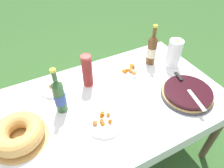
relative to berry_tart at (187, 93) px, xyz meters
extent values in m
plane|color=#335B28|center=(-0.53, 0.20, -0.73)|extent=(16.00, 16.00, 0.00)
cube|color=brown|center=(-0.53, 0.20, -0.05)|extent=(1.65, 0.92, 0.03)
cylinder|color=brown|center=(0.23, -0.20, -0.40)|extent=(0.06, 0.06, 0.66)
cylinder|color=brown|center=(0.23, 0.60, -0.40)|extent=(0.06, 0.06, 0.66)
cube|color=white|center=(-0.53, 0.20, -0.03)|extent=(1.66, 0.93, 0.00)
cube|color=white|center=(-0.53, -0.26, -0.08)|extent=(1.66, 0.01, 0.10)
cube|color=white|center=(-0.53, 0.67, -0.08)|extent=(1.66, 0.01, 0.10)
cube|color=white|center=(0.29, 0.20, -0.08)|extent=(0.00, 0.93, 0.10)
cylinder|color=#38383D|center=(0.00, 0.00, -0.02)|extent=(0.35, 0.35, 0.02)
cylinder|color=tan|center=(0.00, 0.00, 0.00)|extent=(0.34, 0.34, 0.01)
cylinder|color=black|center=(0.00, 0.00, 0.02)|extent=(0.32, 0.32, 0.03)
cube|color=silver|center=(-0.02, -0.09, 0.03)|extent=(0.07, 0.19, 0.00)
cube|color=black|center=(0.03, 0.14, 0.04)|extent=(0.04, 0.09, 0.01)
cylinder|color=tan|center=(-1.07, 0.18, -0.02)|extent=(0.32, 0.32, 0.01)
torus|color=tan|center=(-1.07, 0.18, 0.03)|extent=(0.29, 0.29, 0.10)
cylinder|color=#E04C47|center=(-0.55, 0.43, 0.02)|extent=(0.07, 0.07, 0.09)
cylinder|color=#E04C47|center=(-0.55, 0.43, 0.03)|extent=(0.07, 0.07, 0.09)
cylinder|color=#E04C47|center=(-0.55, 0.43, 0.05)|extent=(0.07, 0.07, 0.09)
cylinder|color=#E04C47|center=(-0.55, 0.43, 0.06)|extent=(0.07, 0.07, 0.09)
cylinder|color=#E04C47|center=(-0.55, 0.43, 0.07)|extent=(0.07, 0.07, 0.09)
cylinder|color=#E04C47|center=(-0.55, 0.43, 0.08)|extent=(0.07, 0.07, 0.09)
cylinder|color=#E04C47|center=(-0.55, 0.43, 0.10)|extent=(0.07, 0.07, 0.09)
cylinder|color=#E04C47|center=(-0.55, 0.43, 0.11)|extent=(0.07, 0.07, 0.09)
cylinder|color=#E04C47|center=(-0.55, 0.43, 0.12)|extent=(0.07, 0.07, 0.09)
cylinder|color=#E04C47|center=(-0.55, 0.43, 0.14)|extent=(0.07, 0.07, 0.09)
cylinder|color=#E04C47|center=(-0.55, 0.43, 0.15)|extent=(0.07, 0.07, 0.09)
cylinder|color=#E04C47|center=(-0.55, 0.43, 0.16)|extent=(0.07, 0.07, 0.09)
cylinder|color=#E04C47|center=(-0.55, 0.43, 0.18)|extent=(0.07, 0.07, 0.09)
torus|color=#E04C47|center=(-0.55, 0.43, 0.22)|extent=(0.07, 0.07, 0.01)
cylinder|color=#2D562D|center=(-0.80, 0.28, 0.08)|extent=(0.07, 0.07, 0.21)
cylinder|color=#334C93|center=(-0.80, 0.28, 0.07)|extent=(0.07, 0.07, 0.08)
cone|color=#2D562D|center=(-0.80, 0.28, 0.20)|extent=(0.07, 0.07, 0.04)
cylinder|color=#2D562D|center=(-0.80, 0.28, 0.25)|extent=(0.03, 0.03, 0.07)
cylinder|color=gold|center=(-0.80, 0.28, 0.30)|extent=(0.03, 0.03, 0.02)
cylinder|color=brown|center=(0.00, 0.44, 0.08)|extent=(0.07, 0.07, 0.22)
cylinder|color=beige|center=(0.00, 0.44, 0.08)|extent=(0.07, 0.07, 0.08)
cone|color=brown|center=(0.00, 0.44, 0.21)|extent=(0.07, 0.07, 0.04)
cylinder|color=brown|center=(0.00, 0.44, 0.26)|extent=(0.03, 0.03, 0.06)
cylinder|color=gold|center=(0.00, 0.44, 0.30)|extent=(0.03, 0.03, 0.02)
cylinder|color=white|center=(-0.20, 0.41, -0.02)|extent=(0.19, 0.19, 0.01)
torus|color=white|center=(-0.20, 0.41, -0.01)|extent=(0.19, 0.19, 0.01)
cone|color=orange|center=(-0.21, 0.40, 0.00)|extent=(0.06, 0.05, 0.05)
cone|color=#BB6920|center=(-0.17, 0.43, 0.01)|extent=(0.06, 0.05, 0.05)
cone|color=orange|center=(-0.19, 0.37, 0.00)|extent=(0.05, 0.05, 0.03)
cone|color=#B2500F|center=(-0.24, 0.41, 0.00)|extent=(0.04, 0.04, 0.03)
cone|color=#CE6315|center=(-0.19, 0.43, 0.01)|extent=(0.05, 0.05, 0.04)
cone|color=#B86521|center=(-0.23, 0.42, -0.01)|extent=(0.04, 0.04, 0.04)
cone|color=#D06221|center=(-0.26, 0.41, -0.01)|extent=(0.04, 0.03, 0.03)
cone|color=orange|center=(-0.17, 0.45, 0.00)|extent=(0.05, 0.05, 0.03)
cone|color=#BF7413|center=(-0.25, 0.42, 0.00)|extent=(0.06, 0.05, 0.03)
cone|color=#CD5B1A|center=(-0.21, 0.40, 0.00)|extent=(0.04, 0.04, 0.04)
cylinder|color=white|center=(-0.60, 0.06, -0.02)|extent=(0.24, 0.24, 0.01)
torus|color=white|center=(-0.60, 0.06, -0.01)|extent=(0.23, 0.23, 0.01)
cone|color=#CD6621|center=(-0.61, 0.07, 0.00)|extent=(0.04, 0.03, 0.03)
cone|color=#CC5518|center=(-0.59, 0.12, 0.00)|extent=(0.04, 0.04, 0.03)
cone|color=#BD540B|center=(-0.58, 0.04, 0.00)|extent=(0.04, 0.04, 0.03)
cone|color=#B96716|center=(-0.62, 0.05, 0.00)|extent=(0.04, 0.04, 0.02)
cone|color=#BE5C21|center=(-0.66, 0.07, 0.00)|extent=(0.05, 0.06, 0.04)
cone|color=#C37318|center=(-0.59, 0.12, 0.01)|extent=(0.03, 0.03, 0.02)
cone|color=#CB5E1C|center=(-0.56, 0.09, 0.00)|extent=(0.04, 0.04, 0.04)
cone|color=#A95109|center=(-0.60, 0.10, -0.01)|extent=(0.04, 0.04, 0.03)
cylinder|color=white|center=(-0.79, 0.49, -0.02)|extent=(0.22, 0.22, 0.01)
torus|color=white|center=(-0.79, 0.49, -0.01)|extent=(0.21, 0.21, 0.01)
cone|color=#A65310|center=(-0.76, 0.50, 0.00)|extent=(0.05, 0.05, 0.04)
cone|color=#AD610D|center=(-0.77, 0.45, 0.00)|extent=(0.04, 0.04, 0.02)
cone|color=orange|center=(-0.81, 0.51, 0.00)|extent=(0.04, 0.04, 0.02)
cone|color=#BA691A|center=(-0.79, 0.49, 0.00)|extent=(0.04, 0.04, 0.04)
cone|color=#C7651B|center=(-0.78, 0.50, 0.00)|extent=(0.04, 0.04, 0.04)
cone|color=#BE671C|center=(-0.80, 0.43, 0.01)|extent=(0.05, 0.05, 0.04)
cylinder|color=white|center=(0.14, 0.33, 0.08)|extent=(0.11, 0.11, 0.22)
cylinder|color=#9E7A56|center=(0.14, 0.33, 0.20)|extent=(0.04, 0.04, 0.00)
camera|label=1|loc=(-0.90, -0.62, 0.97)|focal=32.00mm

